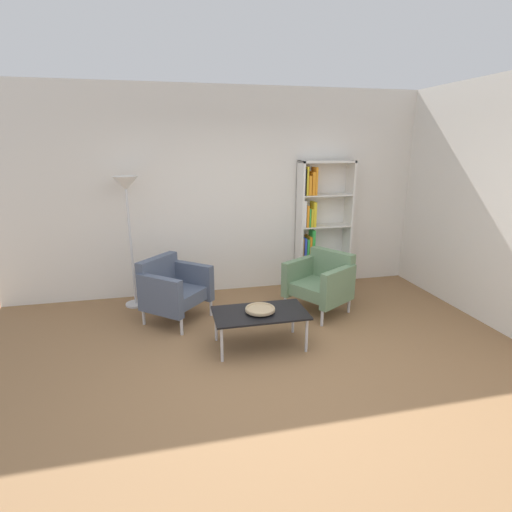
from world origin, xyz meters
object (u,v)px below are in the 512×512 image
(bookshelf_tall, at_px, (317,228))
(coffee_table_low, at_px, (260,315))
(armchair_by_bookshelf, at_px, (173,288))
(decorative_bowl, at_px, (260,309))
(floor_lamp_torchiere, at_px, (127,199))
(armchair_corner_red, at_px, (321,281))

(bookshelf_tall, relative_size, coffee_table_low, 1.90)
(bookshelf_tall, distance_m, armchair_by_bookshelf, 2.35)
(coffee_table_low, distance_m, decorative_bowl, 0.07)
(armchair_by_bookshelf, bearing_deg, bookshelf_tall, -30.02)
(armchair_by_bookshelf, bearing_deg, floor_lamp_torchiere, 81.54)
(armchair_by_bookshelf, relative_size, floor_lamp_torchiere, 0.55)
(decorative_bowl, distance_m, armchair_corner_red, 1.25)
(decorative_bowl, bearing_deg, bookshelf_tall, 52.46)
(decorative_bowl, distance_m, floor_lamp_torchiere, 2.29)
(coffee_table_low, distance_m, armchair_corner_red, 1.25)
(decorative_bowl, relative_size, armchair_corner_red, 0.34)
(decorative_bowl, xyz_separation_m, armchair_by_bookshelf, (-0.89, 0.92, -0.02))
(coffee_table_low, height_order, armchair_corner_red, armchair_corner_red)
(coffee_table_low, bearing_deg, armchair_corner_red, 37.13)
(decorative_bowl, height_order, armchair_by_bookshelf, armchair_by_bookshelf)
(bookshelf_tall, xyz_separation_m, coffee_table_low, (-1.28, -1.67, -0.55))
(armchair_corner_red, bearing_deg, armchair_by_bookshelf, -126.21)
(armchair_corner_red, relative_size, armchair_by_bookshelf, 0.99)
(armchair_corner_red, distance_m, armchair_by_bookshelf, 1.90)
(armchair_corner_red, height_order, armchair_by_bookshelf, same)
(armchair_corner_red, height_order, floor_lamp_torchiere, floor_lamp_torchiere)
(bookshelf_tall, xyz_separation_m, floor_lamp_torchiere, (-2.67, -0.17, 0.53))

